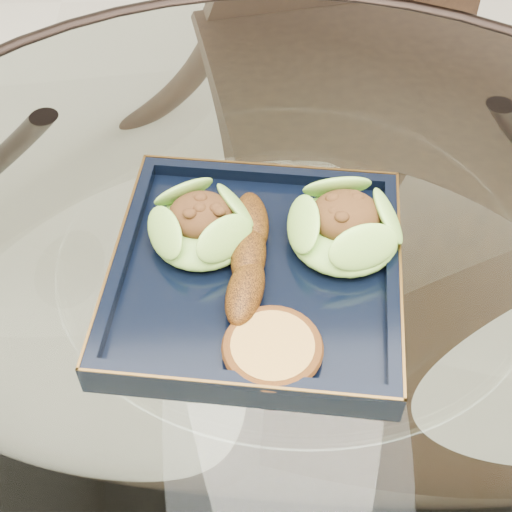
{
  "coord_description": "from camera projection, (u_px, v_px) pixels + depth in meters",
  "views": [
    {
      "loc": [
        -0.05,
        -0.43,
        1.3
      ],
      "look_at": [
        -0.03,
        0.01,
        0.8
      ],
      "focal_mm": 50.0,
      "sensor_mm": 36.0,
      "label": 1
    }
  ],
  "objects": [
    {
      "name": "dining_chair",
      "position": [
        370.0,
        110.0,
        1.13
      ],
      "size": [
        0.55,
        0.55,
        1.07
      ],
      "rotation": [
        0.0,
        0.0,
        0.2
      ],
      "color": "black",
      "rests_on": "ground"
    },
    {
      "name": "roasted_plantain",
      "position": [
        249.0,
        255.0,
        0.67
      ],
      "size": [
        0.05,
        0.16,
        0.03
      ],
      "primitive_type": "ellipsoid",
      "rotation": [
        0.0,
        0.0,
        1.47
      ],
      "color": "#582D09",
      "rests_on": "navy_plate"
    },
    {
      "name": "lettuce_wrap_left",
      "position": [
        202.0,
        227.0,
        0.69
      ],
      "size": [
        0.11,
        0.11,
        0.04
      ],
      "primitive_type": "ellipsoid",
      "rotation": [
        0.0,
        0.0,
        0.11
      ],
      "color": "#529029",
      "rests_on": "navy_plate"
    },
    {
      "name": "crumb_patty",
      "position": [
        272.0,
        349.0,
        0.61
      ],
      "size": [
        0.08,
        0.08,
        0.01
      ],
      "primitive_type": "cylinder",
      "rotation": [
        0.0,
        0.0,
        0.11
      ],
      "color": "#C08C40",
      "rests_on": "navy_plate"
    },
    {
      "name": "lettuce_wrap_right",
      "position": [
        344.0,
        229.0,
        0.68
      ],
      "size": [
        0.13,
        0.13,
        0.04
      ],
      "primitive_type": "ellipsoid",
      "rotation": [
        0.0,
        0.0,
        -0.26
      ],
      "color": "#64AF33",
      "rests_on": "navy_plate"
    },
    {
      "name": "navy_plate",
      "position": [
        256.0,
        277.0,
        0.68
      ],
      "size": [
        0.31,
        0.31,
        0.02
      ],
      "primitive_type": "cube",
      "rotation": [
        0.0,
        0.0,
        -0.15
      ],
      "color": "black",
      "rests_on": "dining_table"
    },
    {
      "name": "dining_table",
      "position": [
        286.0,
        376.0,
        0.81
      ],
      "size": [
        1.13,
        1.13,
        0.77
      ],
      "color": "white",
      "rests_on": "ground"
    }
  ]
}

